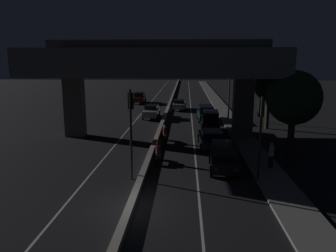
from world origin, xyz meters
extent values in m
plane|color=black|center=(0.00, 0.00, 0.00)|extent=(200.00, 200.00, 0.00)
cube|color=beige|center=(-3.29, 35.00, 0.00)|extent=(0.12, 126.00, 0.00)
cube|color=beige|center=(3.29, 35.00, 0.00)|extent=(0.12, 126.00, 0.00)
cube|color=gray|center=(0.00, 35.00, 0.16)|extent=(0.38, 126.00, 0.32)
cube|color=slate|center=(7.71, 28.00, 0.07)|extent=(2.05, 126.00, 0.15)
cube|color=#5B5956|center=(-7.63, 14.64, 2.85)|extent=(1.69, 1.21, 5.69)
cube|color=#5B5956|center=(7.63, 14.64, 2.85)|extent=(1.69, 1.21, 5.69)
cube|color=#5B5956|center=(0.00, 14.64, 6.74)|extent=(19.69, 13.26, 2.09)
cube|color=#333335|center=(0.00, 14.64, 8.23)|extent=(19.69, 0.40, 0.90)
cylinder|color=black|center=(-0.59, 3.71, 2.67)|extent=(0.14, 0.14, 5.34)
cube|color=black|center=(-0.59, 3.89, 4.66)|extent=(0.30, 0.28, 0.95)
sphere|color=black|center=(-0.59, 4.04, 4.96)|extent=(0.18, 0.18, 0.18)
sphere|color=black|center=(-0.59, 4.04, 4.66)|extent=(0.18, 0.18, 0.18)
sphere|color=green|center=(-0.59, 4.04, 4.37)|extent=(0.18, 0.18, 0.18)
cylinder|color=black|center=(6.79, 3.71, 2.48)|extent=(0.14, 0.14, 4.97)
cube|color=black|center=(6.79, 3.89, 4.29)|extent=(0.30, 0.28, 0.95)
sphere|color=black|center=(6.79, 4.04, 4.59)|extent=(0.18, 0.18, 0.18)
sphere|color=black|center=(6.79, 4.04, 4.29)|extent=(0.18, 0.18, 0.18)
sphere|color=green|center=(6.79, 4.04, 3.99)|extent=(0.18, 0.18, 0.18)
cylinder|color=#2D2D30|center=(7.55, 23.61, 3.62)|extent=(0.18, 0.18, 7.25)
cylinder|color=#2D2D30|center=(6.70, 23.61, 7.10)|extent=(1.68, 0.10, 0.10)
ellipsoid|color=#F2B759|center=(5.86, 23.61, 7.00)|extent=(0.56, 0.32, 0.24)
cube|color=black|center=(5.03, 5.66, 0.69)|extent=(1.87, 4.15, 0.70)
cube|color=black|center=(5.03, 5.66, 1.39)|extent=(1.60, 2.51, 0.69)
cylinder|color=black|center=(4.26, 7.04, 0.34)|extent=(0.23, 0.69, 0.68)
cylinder|color=black|center=(5.91, 6.96, 0.34)|extent=(0.23, 0.69, 0.68)
cylinder|color=black|center=(4.14, 4.35, 0.34)|extent=(0.23, 0.69, 0.68)
cylinder|color=black|center=(5.79, 4.27, 0.34)|extent=(0.23, 0.69, 0.68)
cube|color=red|center=(4.34, 3.63, 0.73)|extent=(0.18, 0.04, 0.11)
cube|color=red|center=(5.53, 3.58, 0.73)|extent=(0.18, 0.04, 0.11)
cube|color=#141938|center=(4.65, 11.51, 0.61)|extent=(2.00, 4.64, 0.58)
cube|color=black|center=(4.66, 11.28, 1.14)|extent=(1.69, 2.25, 0.47)
cylinder|color=black|center=(3.70, 12.99, 0.32)|extent=(0.22, 0.65, 0.64)
cylinder|color=black|center=(5.50, 13.05, 0.32)|extent=(0.22, 0.65, 0.64)
cylinder|color=black|center=(3.81, 9.97, 0.32)|extent=(0.22, 0.65, 0.64)
cylinder|color=black|center=(5.60, 10.03, 0.32)|extent=(0.22, 0.65, 0.64)
cube|color=red|center=(4.09, 9.19, 0.64)|extent=(0.18, 0.04, 0.11)
cube|color=red|center=(5.38, 9.24, 0.64)|extent=(0.18, 0.04, 0.11)
cube|color=black|center=(4.99, 17.20, 0.68)|extent=(1.84, 4.16, 0.74)
cube|color=black|center=(4.99, 17.30, 1.53)|extent=(1.60, 3.00, 0.96)
cylinder|color=black|center=(4.22, 18.58, 0.31)|extent=(0.22, 0.64, 0.63)
cylinder|color=black|center=(5.86, 18.51, 0.31)|extent=(0.22, 0.64, 0.63)
cylinder|color=black|center=(4.11, 15.88, 0.31)|extent=(0.22, 0.64, 0.63)
cylinder|color=black|center=(5.75, 15.81, 0.31)|extent=(0.22, 0.64, 0.63)
cube|color=red|center=(4.32, 15.16, 0.72)|extent=(0.18, 0.04, 0.11)
cube|color=red|center=(5.49, 15.12, 0.72)|extent=(0.18, 0.04, 0.11)
cube|color=black|center=(4.89, 23.10, 0.61)|extent=(1.92, 4.40, 0.63)
cube|color=black|center=(4.88, 23.21, 1.33)|extent=(1.67, 3.18, 0.81)
cylinder|color=black|center=(3.97, 24.50, 0.30)|extent=(0.22, 0.61, 0.60)
cylinder|color=black|center=(5.70, 24.57, 0.30)|extent=(0.22, 0.61, 0.60)
cylinder|color=black|center=(4.08, 21.64, 0.30)|extent=(0.22, 0.61, 0.60)
cylinder|color=black|center=(5.80, 21.71, 0.30)|extent=(0.22, 0.61, 0.60)
cube|color=red|center=(4.35, 20.90, 0.64)|extent=(0.18, 0.04, 0.11)
cube|color=red|center=(5.59, 20.95, 0.64)|extent=(0.18, 0.04, 0.11)
cube|color=gray|center=(1.60, 31.35, 0.67)|extent=(1.74, 4.10, 0.67)
cube|color=black|center=(1.60, 31.15, 1.22)|extent=(1.49, 1.98, 0.42)
cylinder|color=black|center=(0.82, 32.71, 0.34)|extent=(0.21, 0.68, 0.68)
cylinder|color=black|center=(2.44, 32.67, 0.34)|extent=(0.21, 0.68, 0.68)
cylinder|color=black|center=(0.77, 30.03, 0.34)|extent=(0.21, 0.68, 0.68)
cylinder|color=black|center=(2.38, 29.99, 0.34)|extent=(0.21, 0.68, 0.68)
cube|color=red|center=(0.98, 29.32, 0.71)|extent=(0.18, 0.03, 0.11)
cube|color=red|center=(2.14, 29.30, 0.71)|extent=(0.18, 0.03, 0.11)
cube|color=gray|center=(-1.63, 24.66, 0.69)|extent=(1.73, 4.58, 0.74)
cube|color=black|center=(-1.63, 24.89, 1.29)|extent=(1.50, 2.21, 0.47)
cylinder|color=black|center=(-0.84, 23.15, 0.31)|extent=(0.21, 0.63, 0.63)
cylinder|color=black|center=(-2.46, 23.17, 0.31)|extent=(0.21, 0.63, 0.63)
cylinder|color=black|center=(-0.79, 26.16, 0.31)|extent=(0.21, 0.63, 0.63)
cylinder|color=black|center=(-2.42, 26.18, 0.31)|extent=(0.21, 0.63, 0.63)
cube|color=white|center=(-1.01, 26.94, 0.58)|extent=(0.18, 0.03, 0.11)
cube|color=white|center=(-2.18, 26.96, 0.58)|extent=(0.18, 0.03, 0.11)
cube|color=#591414|center=(-4.98, 38.25, 0.72)|extent=(1.87, 4.51, 0.77)
cube|color=black|center=(-4.98, 38.25, 1.43)|extent=(1.60, 2.72, 0.64)
cylinder|color=black|center=(-4.10, 36.82, 0.34)|extent=(0.23, 0.68, 0.68)
cylinder|color=black|center=(-5.75, 36.75, 0.34)|extent=(0.23, 0.68, 0.68)
cylinder|color=black|center=(-4.22, 39.75, 0.34)|extent=(0.23, 0.68, 0.68)
cylinder|color=black|center=(-5.87, 39.68, 0.34)|extent=(0.23, 0.68, 0.68)
cube|color=white|center=(-4.49, 40.50, 0.61)|extent=(0.18, 0.04, 0.11)
cube|color=white|center=(-5.67, 40.45, 0.61)|extent=(0.18, 0.04, 0.11)
cylinder|color=black|center=(0.73, 7.62, 0.26)|extent=(0.11, 0.53, 0.53)
cylinder|color=black|center=(0.65, 6.35, 0.26)|extent=(0.13, 0.53, 0.53)
cube|color=black|center=(0.69, 6.99, 0.48)|extent=(0.30, 0.98, 0.32)
cylinder|color=maroon|center=(0.69, 6.99, 0.92)|extent=(0.34, 0.34, 0.55)
sphere|color=black|center=(0.69, 6.99, 1.31)|extent=(0.24, 0.24, 0.24)
cube|color=red|center=(0.64, 6.30, 0.48)|extent=(0.08, 0.04, 0.08)
cylinder|color=black|center=(0.77, 13.40, 0.31)|extent=(0.09, 0.62, 0.62)
cylinder|color=black|center=(0.80, 12.04, 0.31)|extent=(0.11, 0.62, 0.62)
cube|color=maroon|center=(0.79, 12.72, 0.53)|extent=(0.26, 1.04, 0.32)
cylinder|color=maroon|center=(0.79, 12.72, 0.97)|extent=(0.33, 0.33, 0.57)
sphere|color=silver|center=(0.79, 12.72, 1.38)|extent=(0.24, 0.24, 0.24)
cube|color=red|center=(0.80, 11.99, 0.53)|extent=(0.08, 0.03, 0.08)
cylinder|color=black|center=(8.03, 5.85, 0.54)|extent=(0.28, 0.28, 0.78)
cylinder|color=beige|center=(8.03, 5.85, 1.26)|extent=(0.33, 0.33, 0.65)
sphere|color=tan|center=(8.03, 5.85, 1.69)|extent=(0.21, 0.21, 0.21)
cylinder|color=#2D2116|center=(10.15, 8.87, 1.45)|extent=(0.48, 0.48, 2.90)
sphere|color=black|center=(10.15, 8.87, 4.34)|extent=(3.84, 3.84, 3.84)
cylinder|color=#38281C|center=(10.87, 18.89, 1.59)|extent=(0.40, 0.40, 3.18)
sphere|color=black|center=(10.87, 18.89, 4.30)|extent=(2.97, 2.97, 2.97)
camera|label=1|loc=(2.56, -14.56, 6.97)|focal=35.00mm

